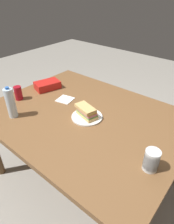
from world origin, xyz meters
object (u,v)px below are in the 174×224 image
object	(u,v)px
paper_plate	(87,117)
soda_can_red	(18,93)
chip_bag	(47,85)
plastic_cup_stack	(151,160)
sandwich	(87,112)
dining_table	(85,123)
water_bottle_tall	(11,103)

from	to	relation	value
paper_plate	soda_can_red	world-z (taller)	soda_can_red
chip_bag	plastic_cup_stack	bearing A→B (deg)	-86.59
soda_can_red	plastic_cup_stack	distance (m)	1.23
sandwich	soda_can_red	size ratio (longest dim) A/B	1.64
dining_table	chip_bag	size ratio (longest dim) A/B	6.63
dining_table	plastic_cup_stack	bearing A→B (deg)	164.36
soda_can_red	chip_bag	bearing A→B (deg)	-95.38
sandwich	water_bottle_tall	distance (m)	0.57
sandwich	plastic_cup_stack	xyz separation A→B (m)	(-0.59, 0.16, 0.01)
water_bottle_tall	plastic_cup_stack	size ratio (longest dim) A/B	1.91
soda_can_red	water_bottle_tall	world-z (taller)	water_bottle_tall
paper_plate	plastic_cup_stack	size ratio (longest dim) A/B	1.82
dining_table	sandwich	size ratio (longest dim) A/B	7.60
sandwich	chip_bag	xyz separation A→B (m)	(0.61, -0.13, -0.02)
water_bottle_tall	paper_plate	bearing A→B (deg)	-141.75
dining_table	plastic_cup_stack	world-z (taller)	plastic_cup_stack
dining_table	paper_plate	world-z (taller)	paper_plate
chip_bag	water_bottle_tall	bearing A→B (deg)	-144.01
dining_table	soda_can_red	world-z (taller)	soda_can_red
sandwich	plastic_cup_stack	bearing A→B (deg)	165.26
sandwich	chip_bag	bearing A→B (deg)	-12.43
dining_table	soda_can_red	bearing A→B (deg)	17.35
sandwich	chip_bag	size ratio (longest dim) A/B	0.87
chip_bag	sandwich	bearing A→B (deg)	-85.45
plastic_cup_stack	sandwich	bearing A→B (deg)	-14.74
sandwich	soda_can_red	world-z (taller)	soda_can_red
sandwich	chip_bag	world-z (taller)	sandwich
dining_table	water_bottle_tall	distance (m)	0.59
paper_plate	sandwich	bearing A→B (deg)	11.58
sandwich	water_bottle_tall	bearing A→B (deg)	38.44
paper_plate	plastic_cup_stack	distance (m)	0.61
soda_can_red	plastic_cup_stack	xyz separation A→B (m)	(-1.23, -0.01, 0.00)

